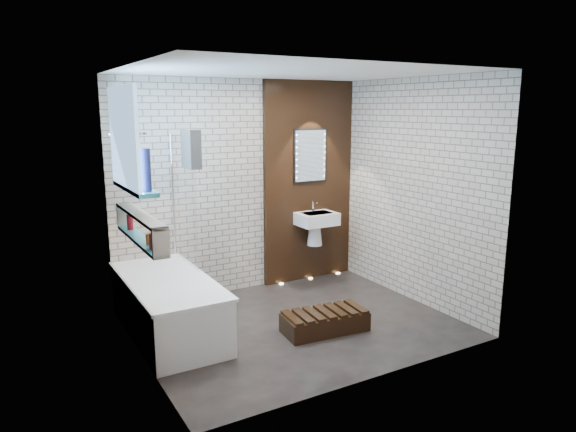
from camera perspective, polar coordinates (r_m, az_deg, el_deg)
ground at (r=5.68m, az=0.77°, el=-11.71°), size 3.20×3.20×0.00m
room_shell at (r=5.29m, az=0.81°, el=1.30°), size 3.24×3.20×2.60m
walnut_panel at (r=6.85m, az=2.26°, el=3.69°), size 1.30×0.06×2.60m
clerestory_window at (r=4.97m, az=-17.26°, el=7.08°), size 0.18×1.00×0.94m
display_niche at (r=4.88m, az=-15.79°, el=-1.24°), size 0.14×1.30×0.26m
bathtub at (r=5.50m, az=-12.92°, el=-9.54°), size 0.79×1.74×0.70m
bath_screen at (r=5.74m, az=-11.27°, el=1.70°), size 0.01×0.78×1.40m
towel at (r=5.40m, az=-10.52°, el=7.20°), size 0.11×0.30×0.39m
shower_head at (r=5.60m, az=-15.98°, el=8.64°), size 0.18×0.18×0.02m
washbasin at (r=6.78m, az=3.10°, el=-0.80°), size 0.50×0.36×0.58m
led_mirror at (r=6.78m, az=2.45°, el=6.58°), size 0.50×0.02×0.70m
walnut_step at (r=5.49m, az=4.04°, el=-11.48°), size 0.90×0.47×0.19m
niche_bottles at (r=4.76m, az=-15.35°, el=-1.97°), size 0.06×0.89×0.15m
sill_vases at (r=4.63m, az=-15.25°, el=4.83°), size 0.09×0.09×0.37m
floor_uplights at (r=7.09m, az=2.47°, el=-6.80°), size 0.96×0.06×0.01m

